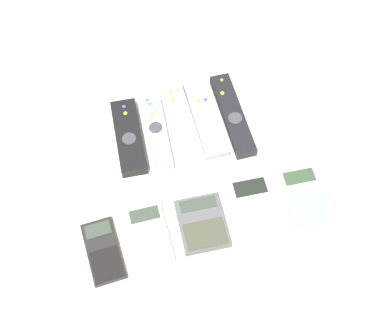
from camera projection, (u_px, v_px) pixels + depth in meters
ground_plane at (195, 179)px, 1.09m from camera, size 3.00×3.00×0.00m
remote_0 at (129, 137)px, 1.12m from camera, size 0.06×0.18×0.03m
remote_1 at (156, 131)px, 1.13m from camera, size 0.06×0.19×0.02m
remote_2 at (179, 123)px, 1.15m from camera, size 0.05×0.20×0.02m
remote_3 at (205, 117)px, 1.15m from camera, size 0.05×0.21×0.02m
remote_4 at (232, 115)px, 1.15m from camera, size 0.04×0.21×0.02m
calculator_0 at (103, 251)px, 1.01m from camera, size 0.07×0.13×0.01m
calculator_1 at (149, 236)px, 1.02m from camera, size 0.07×0.13×0.01m
calculator_2 at (202, 223)px, 1.03m from camera, size 0.09×0.12×0.02m
calculator_3 at (257, 213)px, 1.04m from camera, size 0.09×0.16×0.02m
calculator_4 at (306, 198)px, 1.06m from camera, size 0.08×0.14×0.02m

